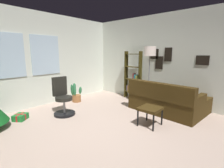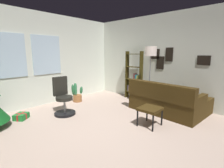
# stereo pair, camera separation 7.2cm
# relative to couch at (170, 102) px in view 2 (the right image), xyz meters

# --- Properties ---
(ground_plane) EXTENTS (5.39, 5.82, 0.10)m
(ground_plane) POSITION_rel_couch_xyz_m (-1.92, 0.41, -0.36)
(ground_plane) COLOR tan
(wall_back_with_windows) EXTENTS (5.39, 0.12, 2.87)m
(wall_back_with_windows) POSITION_rel_couch_xyz_m (-1.93, 3.37, 1.13)
(wall_back_with_windows) COLOR silver
(wall_back_with_windows) RESTS_ON ground_plane
(wall_right_with_frames) EXTENTS (0.12, 5.82, 2.87)m
(wall_right_with_frames) POSITION_rel_couch_xyz_m (0.83, 0.41, 1.12)
(wall_right_with_frames) COLOR silver
(wall_right_with_frames) RESTS_ON ground_plane
(couch) EXTENTS (1.53, 2.02, 0.89)m
(couch) POSITION_rel_couch_xyz_m (0.00, 0.00, 0.00)
(couch) COLOR #35250D
(couch) RESTS_ON ground_plane
(footstool) EXTENTS (0.48, 0.45, 0.43)m
(footstool) POSITION_rel_couch_xyz_m (-1.09, -0.00, 0.06)
(footstool) COLOR #35250D
(footstool) RESTS_ON ground_plane
(gift_box_green) EXTENTS (0.41, 0.40, 0.15)m
(gift_box_green) POSITION_rel_couch_xyz_m (-2.93, 2.59, -0.24)
(gift_box_green) COLOR #1E722D
(gift_box_green) RESTS_ON ground_plane
(office_chair) EXTENTS (0.56, 0.56, 1.02)m
(office_chair) POSITION_rel_couch_xyz_m (-2.01, 2.12, 0.08)
(office_chair) COLOR black
(office_chair) RESTS_ON ground_plane
(bookshelf) EXTENTS (0.18, 0.64, 1.70)m
(bookshelf) POSITION_rel_couch_xyz_m (0.56, 1.60, 0.44)
(bookshelf) COLOR #322B0D
(bookshelf) RESTS_ON ground_plane
(floor_lamp) EXTENTS (0.34, 0.34, 1.84)m
(floor_lamp) POSITION_rel_couch_xyz_m (0.14, 0.74, 1.24)
(floor_lamp) COLOR slate
(floor_lamp) RESTS_ON ground_plane
(potted_plant) EXTENTS (0.50, 0.39, 0.66)m
(potted_plant) POSITION_rel_couch_xyz_m (-1.06, 2.82, -0.07)
(potted_plant) COLOR #986136
(potted_plant) RESTS_ON ground_plane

